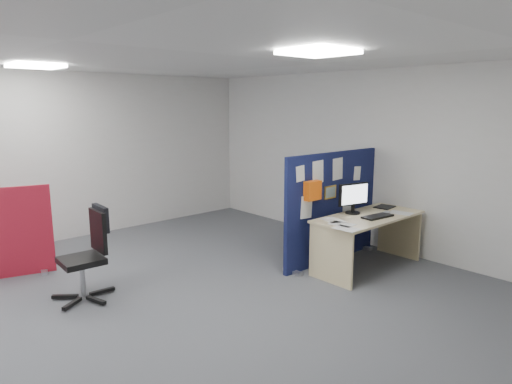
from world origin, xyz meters
TOP-DOWN VIEW (x-y plane):
  - floor at (0.00, 0.00)m, footprint 9.00×9.00m
  - ceiling at (0.00, 0.00)m, footprint 9.00×7.00m
  - wall_front at (0.00, -3.50)m, footprint 9.00×0.02m
  - wall_right at (4.50, 0.00)m, footprint 0.02×7.00m
  - ceiling_lights at (0.33, 0.67)m, footprint 4.10×4.10m
  - navy_divider at (3.46, -0.06)m, footprint 1.87×0.30m
  - main_desk at (3.58, -0.55)m, footprint 1.62×0.72m
  - monitor_main at (3.51, -0.38)m, footprint 0.47×0.20m
  - keyboard at (3.58, -0.73)m, footprint 0.47×0.23m
  - mouse at (3.85, -0.70)m, footprint 0.11×0.07m
  - paper_tray at (4.16, -0.46)m, footprint 0.30×0.25m
  - office_chair at (0.44, 0.96)m, footprint 0.67×0.69m
  - desk_papers at (3.21, -0.66)m, footprint 1.44×0.72m

SIDE VIEW (x-z plane):
  - floor at x=0.00m, z-range 0.00..0.00m
  - main_desk at x=3.58m, z-range 0.19..0.92m
  - office_chair at x=0.44m, z-range 0.07..1.11m
  - desk_papers at x=3.21m, z-range 0.73..0.73m
  - paper_tray at x=4.16m, z-range 0.73..0.74m
  - keyboard at x=3.58m, z-range 0.73..0.75m
  - mouse at x=3.85m, z-range 0.73..0.76m
  - navy_divider at x=3.46m, z-range 0.01..1.55m
  - monitor_main at x=3.51m, z-range 0.75..1.17m
  - wall_front at x=0.00m, z-range 0.00..2.70m
  - wall_right at x=4.50m, z-range 0.00..2.70m
  - ceiling_lights at x=0.33m, z-range 2.65..2.69m
  - ceiling at x=0.00m, z-range 2.69..2.71m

